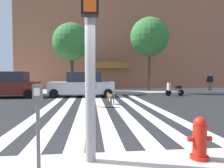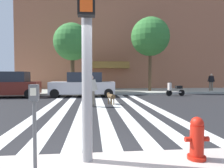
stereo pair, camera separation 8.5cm
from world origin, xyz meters
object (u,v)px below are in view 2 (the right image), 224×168
(parked_car_behind_first, at_px, (83,85))
(parking_meter_curbside, at_px, (34,115))
(street_tree_middle, at_px, (150,37))
(street_tree_nearest, at_px, (72,42))
(parked_scooter, at_px, (175,90))
(parked_car_near_curb, at_px, (7,85))
(pedestrian_dog_walker, at_px, (91,89))
(pedestrian_bystander, at_px, (211,81))
(fire_hydrant, at_px, (197,139))
(dog_on_leash, at_px, (111,96))

(parked_car_behind_first, bearing_deg, parking_meter_curbside, -90.99)
(parked_car_behind_first, xyz_separation_m, street_tree_middle, (6.19, 3.32, 4.39))
(street_tree_nearest, distance_m, street_tree_middle, 7.31)
(parked_scooter, relative_size, street_tree_nearest, 0.26)
(parked_car_near_curb, height_order, street_tree_middle, street_tree_middle)
(parking_meter_curbside, relative_size, street_tree_middle, 0.19)
(parked_car_near_curb, xyz_separation_m, pedestrian_dog_walker, (6.29, -5.22, -0.00))
(parking_meter_curbside, bearing_deg, parked_scooter, 59.11)
(pedestrian_bystander, bearing_deg, parked_scooter, -147.67)
(parking_meter_curbside, bearing_deg, street_tree_nearest, 93.12)
(fire_hydrant, bearing_deg, parked_scooter, 69.04)
(parked_scooter, bearing_deg, parked_car_behind_first, 178.85)
(fire_hydrant, relative_size, pedestrian_bystander, 0.47)
(parked_scooter, height_order, dog_on_leash, parked_scooter)
(fire_hydrant, relative_size, parked_scooter, 0.47)
(parked_car_near_curb, bearing_deg, parked_scooter, -0.66)
(dog_on_leash, bearing_deg, parked_car_near_curb, 149.30)
(street_tree_nearest, bearing_deg, pedestrian_dog_walker, -78.11)
(fire_hydrant, height_order, pedestrian_bystander, pedestrian_bystander)
(parked_car_behind_first, bearing_deg, pedestrian_dog_walker, -82.93)
(dog_on_leash, bearing_deg, parking_meter_curbside, -103.24)
(parked_scooter, xyz_separation_m, street_tree_nearest, (-8.37, 3.10, 4.13))
(parking_meter_curbside, xyz_separation_m, pedestrian_bystander, (12.36, 15.63, 0.05))
(parking_meter_curbside, relative_size, pedestrian_dog_walker, 0.83)
(street_tree_nearest, bearing_deg, dog_on_leash, -69.02)
(fire_hydrant, relative_size, parked_car_near_curb, 0.16)
(street_tree_middle, bearing_deg, parked_car_behind_first, -151.83)
(pedestrian_dog_walker, bearing_deg, pedestrian_bystander, 35.30)
(street_tree_middle, bearing_deg, fire_hydrant, -102.96)
(parking_meter_curbside, relative_size, parked_car_behind_first, 0.28)
(parked_scooter, xyz_separation_m, pedestrian_bystander, (4.85, 3.07, 0.60))
(fire_hydrant, relative_size, dog_on_leash, 0.78)
(parked_car_near_curb, bearing_deg, pedestrian_dog_walker, -39.67)
(parking_meter_curbside, bearing_deg, dog_on_leash, 76.76)
(fire_hydrant, bearing_deg, pedestrian_bystander, 58.18)
(parked_car_near_curb, bearing_deg, parked_car_behind_first, -0.02)
(parking_meter_curbside, xyz_separation_m, street_tree_middle, (6.41, 16.02, 4.25))
(parked_car_behind_first, height_order, pedestrian_bystander, parked_car_behind_first)
(parked_car_near_curb, height_order, parked_scooter, parked_car_near_curb)
(fire_hydrant, bearing_deg, parking_meter_curbside, -176.60)
(dog_on_leash, xyz_separation_m, pedestrian_bystander, (10.40, 7.30, 0.63))
(parked_car_behind_first, xyz_separation_m, street_tree_nearest, (-1.07, 2.95, 3.71))
(pedestrian_dog_walker, bearing_deg, dog_on_leash, 37.39)
(parking_meter_curbside, relative_size, street_tree_nearest, 0.22)
(fire_hydrant, distance_m, parked_car_behind_first, 12.80)
(parked_scooter, distance_m, street_tree_nearest, 9.83)
(parking_meter_curbside, xyz_separation_m, parked_car_behind_first, (0.22, 12.71, -0.13))
(parking_meter_curbside, relative_size, dog_on_leash, 1.39)
(fire_hydrant, xyz_separation_m, street_tree_middle, (3.65, 15.86, 4.76))
(street_tree_middle, xyz_separation_m, dog_on_leash, (-4.46, -7.70, -4.84))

